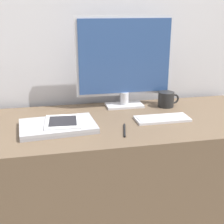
{
  "coord_description": "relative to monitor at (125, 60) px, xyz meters",
  "views": [
    {
      "loc": [
        -0.33,
        -1.17,
        1.23
      ],
      "look_at": [
        -0.05,
        0.16,
        0.77
      ],
      "focal_mm": 50.0,
      "sensor_mm": 36.0,
      "label": 1
    }
  ],
  "objects": [
    {
      "name": "wall_back",
      "position": [
        -0.08,
        0.15,
        0.24
      ],
      "size": [
        3.6,
        0.05,
        2.4
      ],
      "color": "silver",
      "rests_on": "ground_plane"
    },
    {
      "name": "desk",
      "position": [
        -0.08,
        -0.22,
        -0.61
      ],
      "size": [
        1.46,
        0.61,
        0.71
      ],
      "color": "brown",
      "rests_on": "ground_plane"
    },
    {
      "name": "monitor",
      "position": [
        0.0,
        0.0,
        0.0
      ],
      "size": [
        0.52,
        0.11,
        0.48
      ],
      "color": "silver",
      "rests_on": "desk"
    },
    {
      "name": "keyboard",
      "position": [
        0.13,
        -0.25,
        -0.25
      ],
      "size": [
        0.26,
        0.11,
        0.01
      ],
      "color": "silver",
      "rests_on": "desk"
    },
    {
      "name": "laptop",
      "position": [
        -0.37,
        -0.27,
        -0.24
      ],
      "size": [
        0.35,
        0.25,
        0.03
      ],
      "color": "#A3A3A8",
      "rests_on": "desk"
    },
    {
      "name": "ereader",
      "position": [
        -0.35,
        -0.26,
        -0.22
      ],
      "size": [
        0.17,
        0.19,
        0.01
      ],
      "color": "white",
      "rests_on": "laptop"
    },
    {
      "name": "coffee_mug",
      "position": [
        0.22,
        -0.05,
        -0.21
      ],
      "size": [
        0.12,
        0.09,
        0.08
      ],
      "color": "black",
      "rests_on": "desk"
    },
    {
      "name": "pen",
      "position": [
        -0.09,
        -0.36,
        -0.25
      ],
      "size": [
        0.04,
        0.14,
        0.01
      ],
      "color": "black",
      "rests_on": "desk"
    }
  ]
}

